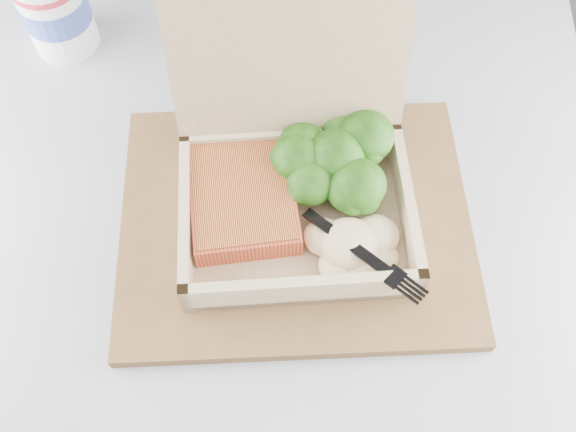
# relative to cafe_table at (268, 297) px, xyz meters

# --- Properties ---
(floor) EXTENTS (4.00, 4.00, 0.00)m
(floor) POSITION_rel_cafe_table_xyz_m (-0.15, 0.35, -0.52)
(floor) COLOR gray
(floor) RESTS_ON ground
(cafe_table) EXTENTS (0.73, 0.73, 0.70)m
(cafe_table) POSITION_rel_cafe_table_xyz_m (0.00, 0.00, 0.00)
(cafe_table) COLOR black
(cafe_table) RESTS_ON floor
(serving_tray) EXTENTS (0.38, 0.32, 0.02)m
(serving_tray) POSITION_rel_cafe_table_xyz_m (0.03, 0.01, 0.19)
(serving_tray) COLOR brown
(serving_tray) RESTS_ON cafe_table
(takeout_container) EXTENTS (0.25, 0.25, 0.21)m
(takeout_container) POSITION_rel_cafe_table_xyz_m (0.03, 0.04, 0.25)
(takeout_container) COLOR tan
(takeout_container) RESTS_ON serving_tray
(salmon_fillet) EXTENTS (0.13, 0.15, 0.03)m
(salmon_fillet) POSITION_rel_cafe_table_xyz_m (-0.02, 0.02, 0.22)
(salmon_fillet) COLOR #D54C29
(salmon_fillet) RESTS_ON takeout_container
(broccoli_pile) EXTENTS (0.13, 0.13, 0.05)m
(broccoli_pile) POSITION_rel_cafe_table_xyz_m (0.07, 0.06, 0.23)
(broccoli_pile) COLOR #347419
(broccoli_pile) RESTS_ON takeout_container
(mashed_potatoes) EXTENTS (0.09, 0.08, 0.03)m
(mashed_potatoes) POSITION_rel_cafe_table_xyz_m (0.09, -0.03, 0.22)
(mashed_potatoes) COLOR beige
(mashed_potatoes) RESTS_ON takeout_container
(plastic_fork) EXTENTS (0.12, 0.10, 0.02)m
(plastic_fork) POSITION_rel_cafe_table_xyz_m (0.07, -0.02, 0.23)
(plastic_fork) COLOR black
(plastic_fork) RESTS_ON mashed_potatoes
(paper_cup) EXTENTS (0.08, 0.08, 0.10)m
(paper_cup) POSITION_rel_cafe_table_xyz_m (-0.26, 0.25, 0.23)
(paper_cup) COLOR white
(paper_cup) RESTS_ON cafe_table
(receipt) EXTENTS (0.11, 0.15, 0.00)m
(receipt) POSITION_rel_cafe_table_xyz_m (0.04, 0.19, 0.18)
(receipt) COLOR white
(receipt) RESTS_ON cafe_table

